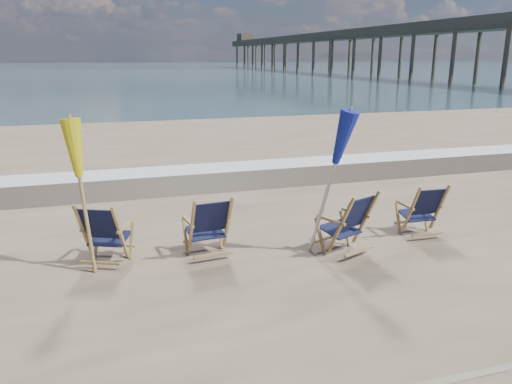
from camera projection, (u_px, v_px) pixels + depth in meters
ocean at (110, 69)px, 124.98m from camera, size 400.00×400.00×0.00m
surf_foam at (195, 169)px, 14.57m from camera, size 200.00×1.40×0.01m
wet_sand_strip at (205, 181)px, 13.18m from camera, size 200.00×2.60×0.00m
beach_chair_0 at (120, 235)px, 7.67m from camera, size 0.94×0.98×1.06m
beach_chair_1 at (228, 225)px, 8.11m from camera, size 0.77×0.84×1.08m
beach_chair_2 at (366, 220)px, 8.31m from camera, size 0.96×1.01×1.11m
beach_chair_3 at (439, 210)px, 9.01m from camera, size 0.68×0.76×1.03m
umbrella_yellow at (79, 157)px, 7.20m from camera, size 0.30×0.30×2.32m
umbrella_blue at (329, 141)px, 7.80m from camera, size 0.30×0.30×2.45m
fishing_pier at (346, 47)px, 84.65m from camera, size 4.40×140.00×9.30m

